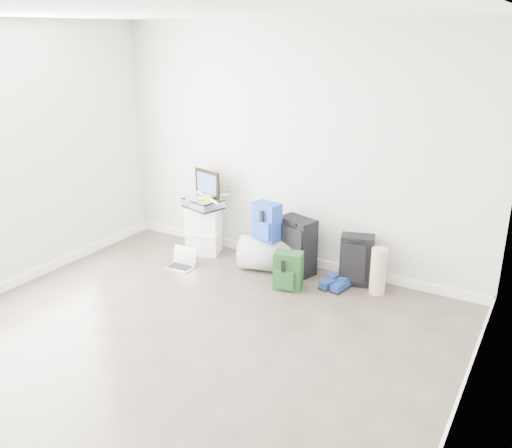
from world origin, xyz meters
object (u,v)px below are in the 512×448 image
Objects in this scene: large_suitcase at (297,246)px; laptop at (182,262)px; carry_on at (356,260)px; briefcase at (203,203)px; duffel_bag at (268,254)px; boxes_stack at (204,230)px.

large_suitcase is 2.00× the size of laptop.
carry_on is at bearing 23.62° from large_suitcase.
briefcase reaches higher than large_suitcase.
duffel_bag is 1.13× the size of carry_on.
briefcase reaches higher than laptop.
boxes_stack reaches higher than laptop.
boxes_stack is 1.04× the size of carry_on.
duffel_bag is at bearing 12.33° from briefcase.
laptop is (0.03, -0.49, -0.58)m from briefcase.
boxes_stack reaches higher than duffel_bag.
large_suitcase is (1.24, 0.03, -0.31)m from briefcase.
carry_on is (0.99, 0.15, 0.08)m from duffel_bag.
large_suitcase is (1.24, 0.03, 0.03)m from boxes_stack.
briefcase is at bearing 161.62° from duffel_bag.
briefcase is 1.95m from carry_on.
carry_on is at bearing -15.00° from boxes_stack.
laptop is at bearing 179.48° from carry_on.
large_suitcase is 1.34m from laptop.
boxes_stack is at bearing 161.62° from duffel_bag.
briefcase is 0.67× the size of large_suitcase.
laptop is (-0.89, -0.42, -0.14)m from duffel_bag.
briefcase is 1.03m from duffel_bag.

